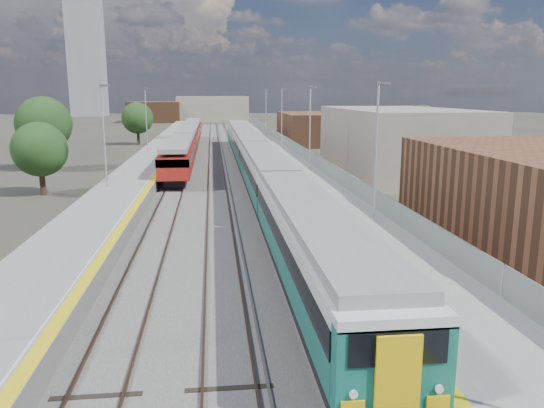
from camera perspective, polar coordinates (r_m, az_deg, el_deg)
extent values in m
plane|color=#47443A|center=(56.74, -4.03, 3.82)|extent=(320.00, 320.00, 0.00)
cube|color=#565451|center=(59.16, -6.32, 4.13)|extent=(10.50, 155.00, 0.06)
cube|color=#4C3323|center=(61.71, -3.51, 4.58)|extent=(0.07, 160.00, 0.14)
cube|color=#4C3323|center=(61.80, -2.17, 4.60)|extent=(0.07, 160.00, 0.14)
cube|color=#4C3323|center=(61.63, -6.77, 4.51)|extent=(0.07, 160.00, 0.14)
cube|color=#4C3323|center=(61.64, -5.43, 4.54)|extent=(0.07, 160.00, 0.14)
cube|color=#4C3323|center=(61.76, -10.03, 4.42)|extent=(0.07, 160.00, 0.14)
cube|color=#4C3323|center=(61.68, -8.69, 4.46)|extent=(0.07, 160.00, 0.14)
cube|color=gray|center=(61.69, -3.81, 4.56)|extent=(0.08, 160.00, 0.10)
cube|color=gray|center=(61.65, -5.12, 4.53)|extent=(0.08, 160.00, 0.10)
cube|color=slate|center=(59.58, 0.92, 4.71)|extent=(4.70, 155.00, 1.00)
cube|color=gray|center=(59.52, 0.93, 5.20)|extent=(4.70, 155.00, 0.03)
cube|color=yellow|center=(59.29, -1.10, 5.19)|extent=(0.40, 155.00, 0.01)
cube|color=gray|center=(59.78, 3.03, 5.78)|extent=(0.06, 155.00, 1.20)
cylinder|color=#9EA0A3|center=(29.68, 11.13, 5.59)|extent=(0.12, 0.12, 7.50)
cube|color=#4C4C4F|center=(29.59, 11.89, 12.63)|extent=(0.70, 0.18, 0.14)
cylinder|color=#9EA0A3|center=(49.05, 4.10, 8.17)|extent=(0.12, 0.12, 7.50)
cube|color=#4C4C4F|center=(49.00, 4.46, 12.43)|extent=(0.70, 0.18, 0.14)
cylinder|color=#9EA0A3|center=(68.79, 1.05, 9.24)|extent=(0.12, 0.12, 7.50)
cube|color=#4C4C4F|center=(68.75, 1.27, 12.28)|extent=(0.70, 0.18, 0.14)
cylinder|color=#9EA0A3|center=(88.64, -0.65, 9.82)|extent=(0.12, 0.12, 7.50)
cube|color=#4C4C4F|center=(88.61, -0.49, 12.18)|extent=(0.70, 0.18, 0.14)
cube|color=slate|center=(59.49, -12.91, 4.41)|extent=(4.30, 155.00, 1.00)
cube|color=gray|center=(59.43, -12.93, 4.89)|extent=(4.30, 155.00, 0.03)
cube|color=yellow|center=(59.24, -11.10, 4.97)|extent=(0.45, 155.00, 0.01)
cube|color=silver|center=(59.27, -11.44, 4.96)|extent=(0.08, 155.00, 0.01)
cylinder|color=#9EA0A3|center=(41.03, -17.62, 6.93)|extent=(0.12, 0.12, 7.50)
cube|color=#4C4C4F|center=(40.87, -17.60, 12.05)|extent=(0.70, 0.18, 0.14)
cylinder|color=#9EA0A3|center=(66.68, -13.37, 8.84)|extent=(0.12, 0.12, 7.50)
cube|color=#4C4C4F|center=(66.58, -13.30, 11.99)|extent=(0.70, 0.18, 0.14)
cube|color=brown|center=(29.60, 27.14, 0.24)|extent=(9.00, 16.00, 5.20)
cube|color=gray|center=(54.52, 13.32, 6.59)|extent=(11.00, 22.00, 6.40)
cube|color=brown|center=(85.69, 3.93, 8.14)|extent=(8.00, 18.00, 4.80)
cube|color=gray|center=(156.20, -6.40, 10.15)|extent=(20.00, 14.00, 7.00)
cube|color=brown|center=(152.04, -12.51, 9.64)|extent=(14.00, 12.00, 5.60)
cube|color=gray|center=(201.10, -19.31, 14.65)|extent=(11.00, 11.00, 40.00)
cube|color=black|center=(21.27, 4.29, -7.56)|extent=(2.58, 18.48, 0.44)
cube|color=#115B54|center=(21.03, 4.32, -5.61)|extent=(2.67, 18.48, 1.08)
cube|color=black|center=(20.79, 4.36, -3.37)|extent=(2.73, 18.48, 0.74)
cube|color=silver|center=(20.64, 4.38, -1.80)|extent=(2.67, 18.48, 0.45)
cube|color=gray|center=(20.55, 4.40, -0.72)|extent=(2.37, 18.48, 0.38)
cube|color=black|center=(39.50, -0.79, 1.55)|extent=(2.58, 18.48, 0.44)
cube|color=#115B54|center=(39.37, -0.79, 2.64)|extent=(2.67, 18.48, 1.08)
cube|color=black|center=(39.24, -0.79, 3.87)|extent=(2.73, 18.48, 0.74)
cube|color=silver|center=(39.16, -0.79, 4.72)|extent=(2.67, 18.48, 0.45)
cube|color=gray|center=(39.12, -0.80, 5.30)|extent=(2.37, 18.48, 0.38)
cube|color=black|center=(58.21, -2.63, 4.87)|extent=(2.58, 18.48, 0.44)
cube|color=#115B54|center=(58.12, -2.63, 5.61)|extent=(2.67, 18.48, 1.08)
cube|color=black|center=(58.03, -2.64, 6.44)|extent=(2.73, 18.48, 0.74)
cube|color=silver|center=(57.98, -2.65, 7.02)|extent=(2.67, 18.48, 0.45)
cube|color=gray|center=(57.95, -2.65, 7.41)|extent=(2.37, 18.48, 0.38)
cube|color=black|center=(77.04, -3.58, 6.56)|extent=(2.58, 18.48, 0.44)
cube|color=#115B54|center=(76.98, -3.59, 7.12)|extent=(2.67, 18.48, 1.08)
cube|color=black|center=(76.91, -3.59, 7.76)|extent=(2.73, 18.48, 0.74)
cube|color=silver|center=(76.87, -3.60, 8.19)|extent=(2.67, 18.48, 0.45)
cube|color=gray|center=(76.85, -3.60, 8.49)|extent=(2.37, 18.48, 0.38)
cube|color=#115B54|center=(12.38, 12.84, -16.68)|extent=(2.65, 0.57, 1.99)
cube|color=black|center=(11.87, 13.45, -14.91)|extent=(2.18, 0.06, 0.76)
cube|color=yellow|center=(12.13, 13.38, -17.83)|extent=(0.99, 0.09, 1.99)
cube|color=black|center=(51.95, -9.89, 3.42)|extent=(1.78, 15.17, 0.62)
cube|color=maroon|center=(51.76, -9.95, 5.05)|extent=(2.63, 17.84, 1.88)
cube|color=black|center=(51.70, -9.97, 5.56)|extent=(2.69, 17.84, 0.66)
cube|color=gray|center=(51.61, -10.01, 6.60)|extent=(2.35, 17.84, 0.38)
cube|color=black|center=(70.12, -9.03, 5.60)|extent=(1.78, 15.17, 0.62)
cube|color=maroon|center=(69.98, -9.07, 6.80)|extent=(2.63, 17.84, 1.88)
cube|color=black|center=(69.94, -9.08, 7.19)|extent=(2.69, 17.84, 0.66)
cube|color=gray|center=(69.87, -9.11, 7.95)|extent=(2.35, 17.84, 0.38)
cube|color=black|center=(88.37, -8.52, 6.87)|extent=(1.78, 15.17, 0.62)
cube|color=maroon|center=(88.25, -8.55, 7.83)|extent=(2.63, 17.84, 1.88)
cube|color=black|center=(88.22, -8.56, 8.14)|extent=(2.69, 17.84, 0.66)
cube|color=gray|center=(88.17, -8.58, 8.75)|extent=(2.35, 17.84, 0.38)
cylinder|color=#382619|center=(45.36, -23.45, 2.13)|extent=(0.44, 0.44, 2.01)
sphere|color=#1A3C17|center=(45.04, -23.72, 5.41)|extent=(4.24, 4.24, 4.24)
cylinder|color=#382619|center=(60.09, -23.08, 4.63)|extent=(0.44, 0.44, 2.66)
sphere|color=#1A3C17|center=(59.81, -23.35, 7.92)|extent=(5.61, 5.61, 5.61)
cylinder|color=#382619|center=(85.52, -14.18, 6.96)|extent=(0.44, 0.44, 2.28)
sphere|color=#1A3C17|center=(85.33, -14.28, 8.95)|extent=(4.82, 4.82, 4.82)
cylinder|color=#382619|center=(68.78, 15.64, 5.77)|extent=(0.44, 0.44, 2.27)
sphere|color=#1A3C17|center=(68.55, 15.78, 8.24)|extent=(4.80, 4.80, 4.80)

